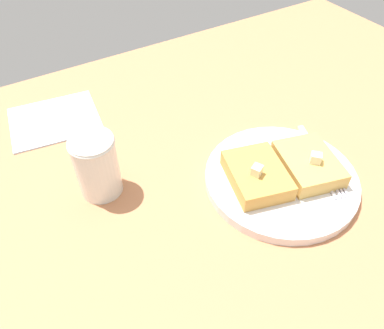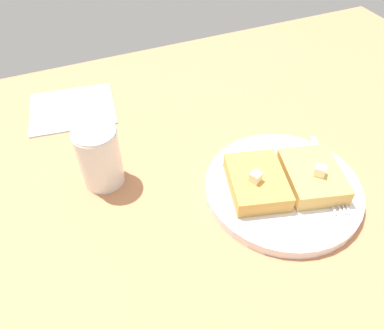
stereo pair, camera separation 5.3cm
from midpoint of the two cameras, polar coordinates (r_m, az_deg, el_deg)
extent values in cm
cube|color=#BB774E|center=(59.09, 16.13, -4.70)|extent=(106.54, 106.54, 2.34)
cylinder|color=silver|center=(57.44, 10.80, -2.29)|extent=(22.85, 22.85, 1.52)
torus|color=brown|center=(57.18, 10.85, -2.04)|extent=(22.85, 22.85, 0.80)
cube|color=gold|center=(54.55, 7.09, -1.74)|extent=(10.05, 11.72, 2.60)
cube|color=tan|center=(57.66, 14.86, -0.02)|extent=(10.05, 11.72, 2.60)
cube|color=beige|center=(52.32, 7.01, -1.05)|extent=(1.92, 1.85, 1.48)
cube|color=#F2E8C3|center=(55.74, 15.75, 0.79)|extent=(1.99, 1.99, 1.48)
cube|color=silver|center=(62.53, 15.52, 2.63)|extent=(4.43, 9.66, 0.36)
cube|color=silver|center=(58.55, 17.75, -1.56)|extent=(3.06, 3.40, 0.36)
cube|color=silver|center=(57.20, 19.63, -3.59)|extent=(1.45, 3.10, 0.36)
cube|color=silver|center=(56.96, 19.14, -3.68)|extent=(1.45, 3.10, 0.36)
cube|color=silver|center=(56.73, 18.65, -3.76)|extent=(1.45, 3.10, 0.36)
cube|color=silver|center=(56.49, 18.15, -3.85)|extent=(1.45, 3.10, 0.36)
cylinder|color=#441906|center=(55.85, -16.73, -1.34)|extent=(5.64, 5.64, 7.04)
cylinder|color=silver|center=(54.93, -17.02, -0.37)|extent=(6.13, 6.13, 9.72)
torus|color=silver|center=(52.01, -18.03, 3.03)|extent=(6.38, 6.38, 0.50)
cube|color=silver|center=(73.29, -22.21, 6.25)|extent=(16.88, 15.09, 0.30)
camera|label=1|loc=(0.03, -92.87, -2.88)|focal=35.00mm
camera|label=2|loc=(0.03, 87.13, 2.88)|focal=35.00mm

